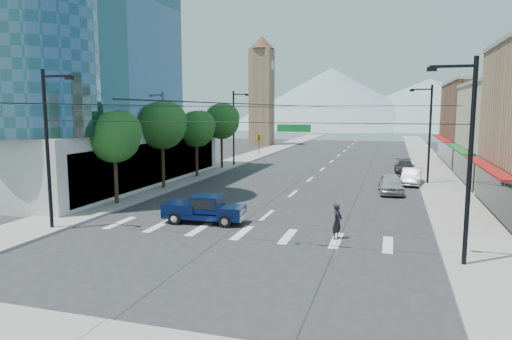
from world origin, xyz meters
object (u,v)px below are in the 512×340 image
(pedestrian, at_px, (337,221))
(parked_car_mid, at_px, (412,176))
(parked_car_far, at_px, (405,167))
(pickup_truck, at_px, (204,208))
(parked_car_near, at_px, (391,184))

(pedestrian, distance_m, parked_car_mid, 20.23)
(parked_car_mid, xyz_separation_m, parked_car_far, (-0.45, 7.10, -0.03))
(parked_car_far, bearing_deg, pedestrian, -100.83)
(pedestrian, xyz_separation_m, parked_car_far, (3.96, 26.84, -0.23))
(pickup_truck, height_order, parked_car_far, pickup_truck)
(pedestrian, bearing_deg, pickup_truck, 103.09)
(parked_car_near, xyz_separation_m, parked_car_far, (1.35, 12.22, -0.08))
(parked_car_near, bearing_deg, parked_car_mid, 66.05)
(pickup_truck, relative_size, parked_car_mid, 1.13)
(pedestrian, bearing_deg, parked_car_mid, 8.91)
(pickup_truck, height_order, parked_car_mid, pickup_truck)
(parked_car_far, bearing_deg, pickup_truck, -117.69)
(pickup_truck, distance_m, parked_car_far, 28.35)
(parked_car_mid, bearing_deg, parked_car_far, 99.35)
(pickup_truck, relative_size, parked_car_far, 1.03)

